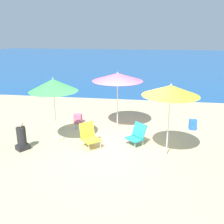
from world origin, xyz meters
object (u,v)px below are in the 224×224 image
backpack_blue (193,125)px  water_bottle (76,128)px  beach_umbrella_yellow (171,90)px  beach_chair_yellow (89,135)px  beach_chair_teal (137,134)px  backpack_pink (78,118)px  beach_umbrella_pink (118,77)px  person_seated_near (22,138)px  beach_umbrella_green (53,85)px

backpack_blue → water_bottle: backpack_blue is taller
beach_umbrella_yellow → backpack_blue: bearing=64.3°
beach_chair_yellow → backpack_blue: bearing=-13.0°
water_bottle → beach_chair_teal: bearing=-21.0°
beach_chair_teal → backpack_pink: bearing=-171.4°
beach_chair_yellow → beach_chair_teal: beach_chair_yellow is taller
beach_umbrella_pink → person_seated_near: beach_umbrella_pink is taller
beach_umbrella_yellow → beach_chair_yellow: bearing=173.7°
beach_umbrella_green → beach_chair_teal: 3.05m
beach_chair_teal → backpack_blue: bearing=81.7°
beach_chair_yellow → person_seated_near: size_ratio=0.85×
beach_chair_yellow → beach_chair_teal: bearing=-28.6°
beach_umbrella_yellow → beach_chair_teal: 1.96m
beach_chair_teal → person_seated_near: (-3.47, -0.92, 0.04)m
beach_umbrella_yellow → backpack_blue: size_ratio=5.78×
beach_umbrella_pink → water_bottle: bearing=-159.5°
beach_chair_yellow → water_bottle: (-0.81, 1.26, -0.30)m
beach_umbrella_green → beach_chair_yellow: size_ratio=2.81×
water_bottle → beach_umbrella_yellow: bearing=-25.4°
beach_chair_yellow → backpack_pink: (-0.96, 2.03, -0.20)m
person_seated_near → beach_umbrella_green: bearing=71.9°
beach_chair_teal → person_seated_near: person_seated_near is taller
beach_chair_yellow → person_seated_near: bearing=152.3°
beach_umbrella_pink → backpack_blue: bearing=3.9°
beach_umbrella_green → beach_chair_teal: bearing=6.1°
beach_umbrella_green → beach_umbrella_pink: size_ratio=1.02×
beach_umbrella_pink → beach_chair_yellow: bearing=-110.0°
backpack_pink → beach_chair_teal: bearing=-34.0°
backpack_blue → water_bottle: bearing=-170.2°
beach_umbrella_pink → backpack_pink: 2.39m
water_bottle → backpack_pink: bearing=100.9°
beach_umbrella_green → beach_umbrella_yellow: size_ratio=1.00×
beach_umbrella_green → beach_umbrella_pink: 2.46m
beach_umbrella_pink → person_seated_near: 3.86m
backpack_blue → beach_umbrella_yellow: bearing=-115.7°
backpack_blue → water_bottle: 4.35m
beach_chair_teal → person_seated_near: size_ratio=0.80×
beach_umbrella_yellow → backpack_blue: (1.09, 2.26, -1.78)m
beach_umbrella_green → backpack_pink: bearing=85.4°
beach_umbrella_yellow → water_bottle: (-3.20, 1.52, -1.88)m
beach_umbrella_yellow → person_seated_near: size_ratio=2.37×
beach_umbrella_yellow → water_bottle: beach_umbrella_yellow is taller
beach_umbrella_pink → water_bottle: 2.42m
beach_umbrella_yellow → person_seated_near: beach_umbrella_yellow is taller
beach_chair_teal → backpack_blue: 2.58m
person_seated_near → backpack_blue: person_seated_near is taller
beach_umbrella_pink → backpack_pink: bearing=172.2°
person_seated_near → water_bottle: person_seated_near is taller
backpack_pink → beach_chair_yellow: bearing=-64.7°
beach_chair_yellow → person_seated_near: person_seated_near is taller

